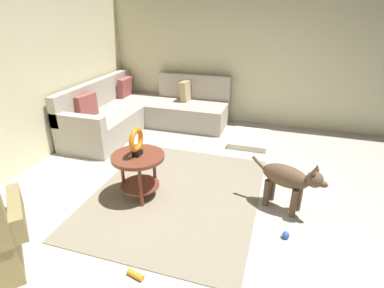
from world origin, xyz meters
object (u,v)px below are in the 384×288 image
(sectional_couch, at_px, (143,113))
(side_table, at_px, (138,165))
(dog_toy_ball, at_px, (286,235))
(dog, at_px, (289,179))
(dog_toy_rope, at_px, (136,275))
(dog_bed_mat, at_px, (249,139))
(torus_sculpture, at_px, (136,141))

(sectional_couch, relative_size, side_table, 3.75)
(sectional_couch, xyz_separation_m, dog_toy_ball, (-2.22, -2.58, -0.26))
(dog, xyz_separation_m, dog_toy_rope, (-1.34, 1.15, -0.35))
(dog_toy_ball, bearing_deg, side_table, 82.03)
(dog_bed_mat, distance_m, dog_toy_rope, 3.11)
(sectional_couch, distance_m, dog, 3.09)
(dog_bed_mat, xyz_separation_m, dog_toy_rope, (-3.07, 0.53, -0.02))
(dog, bearing_deg, sectional_couch, -102.14)
(dog, bearing_deg, dog_toy_rope, -18.59)
(sectional_couch, xyz_separation_m, torus_sculpture, (-1.99, -0.92, 0.42))
(sectional_couch, xyz_separation_m, dog_bed_mat, (-0.01, -1.93, -0.25))
(torus_sculpture, height_order, dog_bed_mat, torus_sculpture)
(dog_bed_mat, bearing_deg, sectional_couch, 89.64)
(dog, relative_size, dog_toy_ball, 11.39)
(dog_toy_ball, xyz_separation_m, dog_toy_rope, (-0.86, 1.18, -0.01))
(dog_bed_mat, height_order, dog_toy_ball, dog_bed_mat)
(dog_bed_mat, bearing_deg, dog_toy_ball, -163.64)
(dog_bed_mat, height_order, dog, dog)
(dog_bed_mat, distance_m, dog, 1.86)
(side_table, distance_m, torus_sculpture, 0.29)
(sectional_couch, distance_m, dog_toy_ball, 3.42)
(dog_toy_ball, bearing_deg, dog, 3.14)
(side_table, height_order, dog_bed_mat, side_table)
(torus_sculpture, relative_size, dog, 0.41)
(sectional_couch, height_order, dog_toy_ball, sectional_couch)
(torus_sculpture, height_order, dog_toy_rope, torus_sculpture)
(sectional_couch, relative_size, dog_bed_mat, 2.81)
(sectional_couch, relative_size, dog, 2.80)
(sectional_couch, relative_size, dog_toy_rope, 14.81)
(torus_sculpture, distance_m, dog, 1.69)
(sectional_couch, height_order, side_table, sectional_couch)
(side_table, bearing_deg, dog_toy_rope, -155.98)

